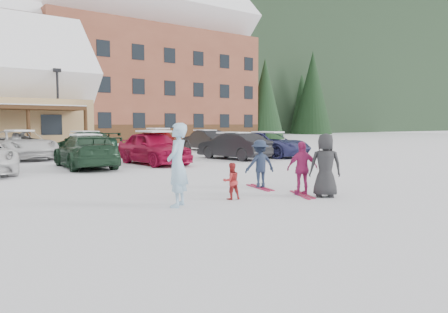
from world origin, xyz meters
TOP-DOWN VIEW (x-y plane):
  - ground at (0.00, 0.00)m, footprint 160.00×160.00m
  - alpine_hotel at (14.27, 38.00)m, footprint 31.48×14.01m
  - lamp_post at (2.51, 23.13)m, footprint 0.50×0.25m
  - conifer_1 at (30.00, 32.00)m, footprint 4.84×4.84m
  - conifer_3 at (6.00, 44.00)m, footprint 3.96×3.96m
  - conifer_4 at (34.00, 46.00)m, footprint 5.06×5.06m
  - adult_skier at (-1.61, 0.20)m, footprint 0.81×0.80m
  - toddler_red at (-0.07, 0.21)m, footprint 0.51×0.44m
  - child_navy at (1.78, 1.23)m, footprint 1.01×0.74m
  - skis_child_navy at (1.78, 1.23)m, footprint 0.56×1.40m
  - child_magenta at (1.81, -0.40)m, footprint 0.89×0.68m
  - skis_child_magenta at (1.81, -0.40)m, footprint 0.82×1.34m
  - bystander_dark at (2.05, -0.96)m, footprint 0.94×0.91m
  - parked_car_3 at (-0.23, 10.03)m, footprint 2.49×5.04m
  - parked_car_4 at (2.86, 9.79)m, footprint 1.93×4.55m
  - parked_car_5 at (7.57, 9.81)m, footprint 1.98×4.42m
  - parked_car_6 at (10.22, 10.03)m, footprint 3.15×5.38m
  - parked_car_10 at (-1.44, 16.53)m, footprint 3.15×5.74m
  - parked_car_11 at (2.11, 16.76)m, footprint 2.71×5.17m
  - parked_car_12 at (6.81, 16.65)m, footprint 2.39×4.80m
  - parked_car_13 at (10.65, 16.94)m, footprint 1.88×4.44m

SIDE VIEW (x-z plane):
  - ground at x=0.00m, z-range 0.00..0.00m
  - skis_child_navy at x=1.78m, z-range 0.00..0.03m
  - skis_child_magenta at x=1.81m, z-range 0.00..0.03m
  - toddler_red at x=-0.07m, z-range 0.00..0.91m
  - child_navy at x=1.78m, z-range 0.00..1.40m
  - parked_car_6 at x=10.22m, z-range 0.00..1.41m
  - parked_car_5 at x=7.57m, z-range 0.00..1.41m
  - parked_car_3 at x=-0.23m, z-range 0.00..1.41m
  - child_magenta at x=1.81m, z-range 0.00..1.41m
  - parked_car_13 at x=10.65m, z-range 0.00..1.43m
  - parked_car_11 at x=2.11m, z-range 0.00..1.43m
  - parked_car_10 at x=-1.44m, z-range 0.00..1.52m
  - parked_car_4 at x=2.86m, z-range 0.00..1.53m
  - parked_car_12 at x=6.81m, z-range 0.00..1.57m
  - bystander_dark at x=2.05m, z-range 0.00..1.63m
  - adult_skier at x=-1.61m, z-range 0.00..1.89m
  - lamp_post at x=2.51m, z-range 0.40..6.09m
  - conifer_3 at x=6.00m, z-range 0.53..9.71m
  - conifer_1 at x=30.00m, z-range 0.65..11.87m
  - conifer_4 at x=34.00m, z-range 0.68..12.41m
  - alpine_hotel at x=14.27m, z-range -2.11..19.37m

